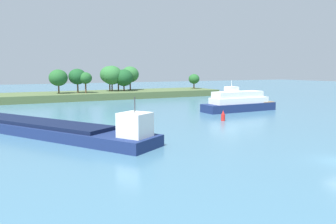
{
  "coord_description": "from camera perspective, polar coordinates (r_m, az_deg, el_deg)",
  "views": [
    {
      "loc": [
        -29.68,
        -20.37,
        9.1
      ],
      "look_at": [
        -1.78,
        33.72,
        1.2
      ],
      "focal_mm": 35.18,
      "sensor_mm": 36.0,
      "label": 1
    }
  ],
  "objects": [
    {
      "name": "treeline_island",
      "position": [
        107.75,
        -10.29,
        4.01
      ],
      "size": [
        75.63,
        17.64,
        10.29
      ],
      "color": "#4C6038",
      "rests_on": "ground"
    },
    {
      "name": "white_riverboat",
      "position": [
        73.93,
        12.16,
        1.63
      ],
      "size": [
        17.3,
        4.82,
        6.82
      ],
      "color": "navy",
      "rests_on": "ground"
    },
    {
      "name": "cargo_barge",
      "position": [
        48.68,
        -20.14,
        -2.64
      ],
      "size": [
        23.74,
        33.57,
        5.99
      ],
      "color": "navy",
      "rests_on": "ground"
    },
    {
      "name": "channel_buoy_red",
      "position": [
        59.34,
        9.52,
        -0.74
      ],
      "size": [
        0.7,
        0.7,
        1.9
      ],
      "color": "red",
      "rests_on": "ground"
    }
  ]
}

